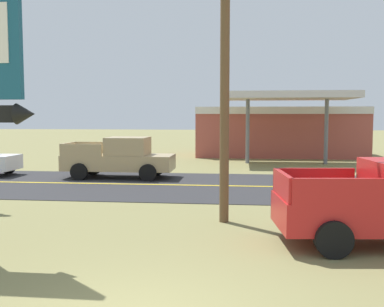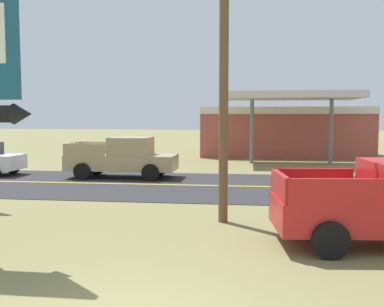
{
  "view_description": "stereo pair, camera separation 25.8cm",
  "coord_description": "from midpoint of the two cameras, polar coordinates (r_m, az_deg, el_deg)",
  "views": [
    {
      "loc": [
        1.57,
        -6.05,
        2.98
      ],
      "look_at": [
        0.0,
        8.0,
        1.8
      ],
      "focal_mm": 42.46,
      "sensor_mm": 36.0,
      "label": 1
    },
    {
      "loc": [
        1.83,
        -6.02,
        2.98
      ],
      "look_at": [
        0.0,
        8.0,
        1.8
      ],
      "focal_mm": 42.46,
      "sensor_mm": 36.0,
      "label": 2
    }
  ],
  "objects": [
    {
      "name": "road_asphalt",
      "position": [
        19.34,
        2.3,
        -4.06
      ],
      "size": [
        140.0,
        8.0,
        0.02
      ],
      "primitive_type": "cube",
      "color": "#2B2B2D",
      "rests_on": "ground"
    },
    {
      "name": "pickup_tan_on_road",
      "position": [
        21.95,
        -8.3,
        -0.55
      ],
      "size": [
        5.2,
        2.24,
        1.96
      ],
      "color": "tan",
      "rests_on": "ground"
    },
    {
      "name": "utility_pole",
      "position": [
        12.72,
        4.62,
        12.55
      ],
      "size": [
        2.0,
        0.26,
        8.79
      ],
      "color": "brown",
      "rests_on": "ground"
    },
    {
      "name": "gas_station",
      "position": [
        34.35,
        11.74,
        2.94
      ],
      "size": [
        12.0,
        11.5,
        4.4
      ],
      "color": "#A84C42",
      "rests_on": "ground"
    },
    {
      "name": "road_centre_line",
      "position": [
        19.34,
        2.3,
        -4.03
      ],
      "size": [
        126.0,
        0.2,
        0.01
      ],
      "primitive_type": "cube",
      "color": "gold",
      "rests_on": "road_asphalt"
    }
  ]
}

